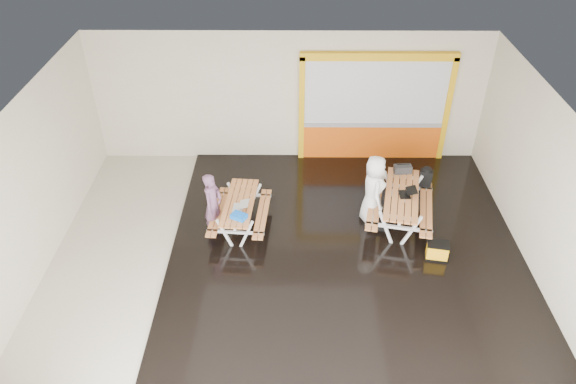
{
  "coord_description": "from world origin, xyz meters",
  "views": [
    {
      "loc": [
        0.06,
        -8.7,
        7.83
      ],
      "look_at": [
        0.0,
        0.9,
        1.0
      ],
      "focal_mm": 33.85,
      "sensor_mm": 36.0,
      "label": 1
    }
  ],
  "objects_px": {
    "picnic_table_left": "(240,208)",
    "dark_case": "(377,224)",
    "laptop_left": "(240,206)",
    "laptop_right": "(407,193)",
    "toolbox": "(403,169)",
    "person_left": "(213,204)",
    "backpack": "(426,177)",
    "fluke_bag": "(437,251)",
    "person_right": "(373,189)",
    "blue_pouch": "(239,216)",
    "picnic_table_right": "(401,201)"
  },
  "relations": [
    {
      "from": "toolbox",
      "to": "dark_case",
      "type": "relative_size",
      "value": 1.04
    },
    {
      "from": "toolbox",
      "to": "fluke_bag",
      "type": "relative_size",
      "value": 0.84
    },
    {
      "from": "person_right",
      "to": "dark_case",
      "type": "distance_m",
      "value": 0.81
    },
    {
      "from": "backpack",
      "to": "dark_case",
      "type": "xyz_separation_m",
      "value": [
        -1.22,
        -0.98,
        -0.63
      ]
    },
    {
      "from": "laptop_left",
      "to": "fluke_bag",
      "type": "relative_size",
      "value": 0.75
    },
    {
      "from": "laptop_left",
      "to": "blue_pouch",
      "type": "distance_m",
      "value": 0.35
    },
    {
      "from": "laptop_right",
      "to": "fluke_bag",
      "type": "xyz_separation_m",
      "value": [
        0.51,
        -1.2,
        -0.64
      ]
    },
    {
      "from": "laptop_right",
      "to": "blue_pouch",
      "type": "xyz_separation_m",
      "value": [
        -3.66,
        -0.72,
        -0.1
      ]
    },
    {
      "from": "toolbox",
      "to": "backpack",
      "type": "distance_m",
      "value": 0.58
    },
    {
      "from": "picnic_table_left",
      "to": "laptop_left",
      "type": "height_order",
      "value": "laptop_left"
    },
    {
      "from": "picnic_table_left",
      "to": "dark_case",
      "type": "distance_m",
      "value": 3.11
    },
    {
      "from": "laptop_right",
      "to": "person_left",
      "type": "bearing_deg",
      "value": -176.11
    },
    {
      "from": "backpack",
      "to": "fluke_bag",
      "type": "bearing_deg",
      "value": -92.61
    },
    {
      "from": "person_right",
      "to": "blue_pouch",
      "type": "relative_size",
      "value": 5.25
    },
    {
      "from": "laptop_left",
      "to": "toolbox",
      "type": "relative_size",
      "value": 0.89
    },
    {
      "from": "blue_pouch",
      "to": "toolbox",
      "type": "xyz_separation_m",
      "value": [
        3.71,
        1.63,
        0.15
      ]
    },
    {
      "from": "backpack",
      "to": "dark_case",
      "type": "bearing_deg",
      "value": -141.18
    },
    {
      "from": "backpack",
      "to": "dark_case",
      "type": "relative_size",
      "value": 1.22
    },
    {
      "from": "laptop_right",
      "to": "toolbox",
      "type": "xyz_separation_m",
      "value": [
        0.05,
        0.91,
        0.04
      ]
    },
    {
      "from": "person_right",
      "to": "laptop_left",
      "type": "distance_m",
      "value": 2.99
    },
    {
      "from": "picnic_table_left",
      "to": "laptop_right",
      "type": "height_order",
      "value": "laptop_right"
    },
    {
      "from": "picnic_table_left",
      "to": "blue_pouch",
      "type": "bearing_deg",
      "value": -86.55
    },
    {
      "from": "picnic_table_right",
      "to": "person_right",
      "type": "xyz_separation_m",
      "value": [
        -0.63,
        0.1,
        0.23
      ]
    },
    {
      "from": "laptop_left",
      "to": "backpack",
      "type": "height_order",
      "value": "backpack"
    },
    {
      "from": "person_right",
      "to": "laptop_right",
      "type": "height_order",
      "value": "person_right"
    },
    {
      "from": "dark_case",
      "to": "person_left",
      "type": "bearing_deg",
      "value": -177.98
    },
    {
      "from": "person_right",
      "to": "backpack",
      "type": "relative_size",
      "value": 3.4
    },
    {
      "from": "person_right",
      "to": "blue_pouch",
      "type": "height_order",
      "value": "person_right"
    },
    {
      "from": "laptop_left",
      "to": "picnic_table_left",
      "type": "bearing_deg",
      "value": 98.54
    },
    {
      "from": "person_right",
      "to": "laptop_right",
      "type": "relative_size",
      "value": 4.44
    },
    {
      "from": "person_left",
      "to": "laptop_right",
      "type": "bearing_deg",
      "value": -64.99
    },
    {
      "from": "laptop_right",
      "to": "toolbox",
      "type": "distance_m",
      "value": 0.91
    },
    {
      "from": "dark_case",
      "to": "picnic_table_left",
      "type": "bearing_deg",
      "value": 179.81
    },
    {
      "from": "picnic_table_left",
      "to": "laptop_left",
      "type": "bearing_deg",
      "value": -81.46
    },
    {
      "from": "person_left",
      "to": "laptop_left",
      "type": "relative_size",
      "value": 4.01
    },
    {
      "from": "laptop_left",
      "to": "laptop_right",
      "type": "distance_m",
      "value": 3.68
    },
    {
      "from": "picnic_table_right",
      "to": "fluke_bag",
      "type": "relative_size",
      "value": 4.6
    },
    {
      "from": "picnic_table_left",
      "to": "backpack",
      "type": "xyz_separation_m",
      "value": [
        4.3,
        0.97,
        0.2
      ]
    },
    {
      "from": "blue_pouch",
      "to": "backpack",
      "type": "distance_m",
      "value": 4.53
    },
    {
      "from": "backpack",
      "to": "blue_pouch",
      "type": "bearing_deg",
      "value": -160.11
    },
    {
      "from": "picnic_table_right",
      "to": "laptop_left",
      "type": "xyz_separation_m",
      "value": [
        -3.57,
        -0.42,
        0.14
      ]
    },
    {
      "from": "dark_case",
      "to": "fluke_bag",
      "type": "xyz_separation_m",
      "value": [
        1.12,
        -1.03,
        0.11
      ]
    },
    {
      "from": "toolbox",
      "to": "backpack",
      "type": "bearing_deg",
      "value": -9.28
    },
    {
      "from": "laptop_left",
      "to": "backpack",
      "type": "bearing_deg",
      "value": 15.61
    },
    {
      "from": "laptop_left",
      "to": "dark_case",
      "type": "relative_size",
      "value": 0.93
    },
    {
      "from": "person_left",
      "to": "laptop_right",
      "type": "relative_size",
      "value": 4.0
    },
    {
      "from": "laptop_right",
      "to": "backpack",
      "type": "relative_size",
      "value": 0.77
    },
    {
      "from": "picnic_table_left",
      "to": "person_left",
      "type": "bearing_deg",
      "value": -166.3
    },
    {
      "from": "laptop_left",
      "to": "toolbox",
      "type": "bearing_deg",
      "value": 19.04
    },
    {
      "from": "dark_case",
      "to": "blue_pouch",
      "type": "bearing_deg",
      "value": -169.52
    }
  ]
}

